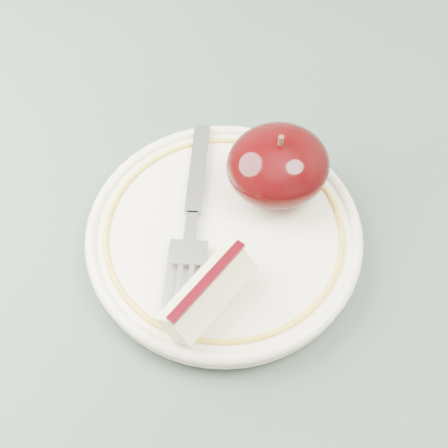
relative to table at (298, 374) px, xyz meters
name	(u,v)px	position (x,y,z in m)	size (l,w,h in m)	color
table	(298,374)	(0.00, 0.00, 0.00)	(0.90, 0.90, 0.75)	brown
plate	(224,234)	(-0.03, 0.09, 0.10)	(0.20, 0.20, 0.02)	beige
apple_half	(278,165)	(0.03, 0.11, 0.13)	(0.08, 0.07, 0.06)	black
apple_wedge	(208,292)	(-0.06, 0.04, 0.12)	(0.08, 0.06, 0.03)	beige
fork	(192,215)	(-0.04, 0.11, 0.11)	(0.09, 0.15, 0.00)	gray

